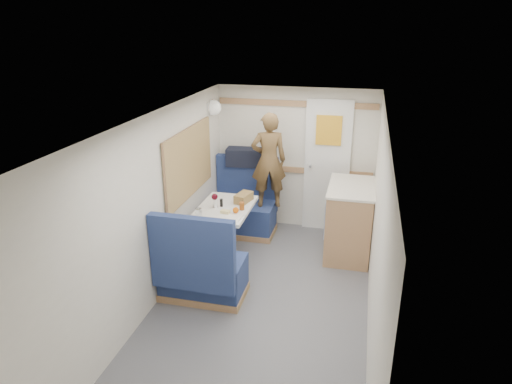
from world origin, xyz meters
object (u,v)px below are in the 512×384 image
(bench_far, at_px, (244,211))
(bench_near, at_px, (201,274))
(duffel_bag, at_px, (245,157))
(cheese_block, at_px, (225,212))
(salt_grinder, at_px, (215,204))
(orange_fruit, at_px, (236,210))
(pepper_grinder, at_px, (221,203))
(galley_counter, at_px, (349,220))
(dinette_table, at_px, (225,219))
(person, at_px, (269,160))
(beer_glass, at_px, (242,206))
(bread_loaf, at_px, (244,198))
(tray, at_px, (228,219))
(dome_light, at_px, (213,108))
(tumbler_left, at_px, (199,213))
(wine_glass, at_px, (215,197))

(bench_far, relative_size, bench_near, 1.00)
(duffel_bag, height_order, cheese_block, duffel_bag)
(bench_far, xyz_separation_m, salt_grinder, (-0.10, -0.91, 0.47))
(orange_fruit, height_order, pepper_grinder, pepper_grinder)
(bench_near, height_order, galley_counter, bench_near)
(dinette_table, relative_size, person, 0.72)
(galley_counter, distance_m, beer_glass, 1.40)
(bench_far, height_order, bread_loaf, bench_far)
(bread_loaf, bearing_deg, person, 72.87)
(tray, relative_size, orange_fruit, 4.92)
(bench_far, bearing_deg, pepper_grinder, -92.74)
(dome_light, xyz_separation_m, orange_fruit, (0.58, -1.03, -0.98))
(tumbler_left, distance_m, pepper_grinder, 0.41)
(cheese_block, xyz_separation_m, tumbler_left, (-0.27, -0.16, 0.02))
(bench_far, relative_size, cheese_block, 10.15)
(tray, xyz_separation_m, pepper_grinder, (-0.19, 0.34, 0.04))
(person, height_order, beer_glass, person)
(galley_counter, distance_m, tray, 1.61)
(tray, relative_size, pepper_grinder, 3.63)
(bench_near, relative_size, galley_counter, 1.14)
(dome_light, distance_m, beer_glass, 1.46)
(bench_far, relative_size, dome_light, 5.25)
(beer_glass, bearing_deg, salt_grinder, -177.58)
(bench_near, height_order, dome_light, dome_light)
(person, height_order, salt_grinder, person)
(galley_counter, relative_size, bread_loaf, 3.52)
(orange_fruit, xyz_separation_m, wine_glass, (-0.31, 0.16, 0.07))
(pepper_grinder, bearing_deg, dome_light, 112.49)
(dome_light, bearing_deg, bench_far, 2.12)
(beer_glass, distance_m, pepper_grinder, 0.27)
(beer_glass, bearing_deg, galley_counter, 25.02)
(galley_counter, bearing_deg, cheese_block, -151.13)
(wine_glass, relative_size, pepper_grinder, 1.75)
(tumbler_left, distance_m, salt_grinder, 0.34)
(dome_light, xyz_separation_m, duffel_bag, (0.35, 0.27, -0.73))
(bench_far, bearing_deg, dome_light, -177.88)
(cheese_block, xyz_separation_m, salt_grinder, (-0.18, 0.17, 0.01))
(cheese_block, bearing_deg, wine_glass, 134.32)
(tray, bearing_deg, person, 79.39)
(dome_light, height_order, tumbler_left, dome_light)
(beer_glass, bearing_deg, pepper_grinder, 172.03)
(orange_fruit, height_order, bread_loaf, bread_loaf)
(cheese_block, distance_m, salt_grinder, 0.25)
(galley_counter, bearing_deg, person, 166.51)
(dinette_table, bearing_deg, tray, -65.94)
(dome_light, bearing_deg, person, -2.69)
(pepper_grinder, relative_size, salt_grinder, 0.95)
(bench_near, distance_m, beer_glass, 0.98)
(dinette_table, distance_m, bench_near, 0.90)
(tumbler_left, bearing_deg, bench_near, -68.93)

